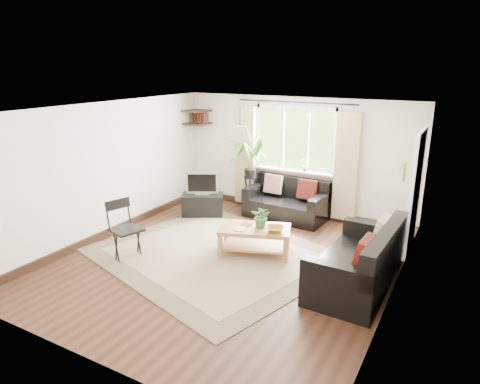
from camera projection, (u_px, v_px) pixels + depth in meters
The scene contains 24 objects.
floor at pixel (228, 261), 6.82m from camera, with size 5.50×5.50×0.00m, color black.
ceiling at pixel (226, 109), 6.13m from camera, with size 5.50×5.50×0.00m, color white.
wall_back at pixel (295, 156), 8.78m from camera, with size 5.00×0.02×2.40m, color white.
wall_front at pixel (84, 259), 4.18m from camera, with size 5.00×0.02×2.40m, color white.
wall_left at pixel (107, 170), 7.64m from camera, with size 0.02×5.50×2.40m, color white.
wall_right at pixel (400, 217), 5.31m from camera, with size 0.02×5.50×2.40m, color white.
rug at pixel (214, 254), 7.05m from camera, with size 3.62×3.10×0.02m, color beige.
window at pixel (295, 140), 8.64m from camera, with size 2.50×0.16×2.16m, color white, non-canonical shape.
door at pixel (415, 196), 6.81m from camera, with size 0.06×0.96×2.06m, color silver.
corner_shelf at pixel (197, 117), 9.42m from camera, with size 0.50×0.50×0.34m, color black, non-canonical shape.
pendant_lamp at pixel (240, 130), 6.57m from camera, with size 0.36×0.36×0.54m, color beige, non-canonical shape.
wall_sconce at pixel (403, 169), 5.44m from camera, with size 0.12×0.12×0.28m, color beige, non-canonical shape.
sofa_back at pixel (286, 200), 8.62m from camera, with size 1.62×0.81×0.76m, color black, non-canonical shape.
sofa_right at pixel (357, 258), 5.95m from camera, with size 0.93×1.85×0.87m, color black, non-canonical shape.
coffee_table at pixel (255, 241), 7.02m from camera, with size 1.14×0.62×0.47m, color brown, non-canonical shape.
table_plant at pixel (262, 216), 6.93m from camera, with size 0.32×0.28×0.36m, color #326528.
bowl at pixel (275, 229), 6.79m from camera, with size 0.30×0.30×0.07m, color olive.
book_a at pixel (236, 228), 6.90m from camera, with size 0.15×0.21×0.02m, color silver.
book_b at pixel (242, 223), 7.10m from camera, with size 0.15×0.21×0.02m, color brown.
tv_stand at pixel (203, 205), 8.86m from camera, with size 0.83×0.47×0.45m, color black.
tv at pixel (202, 183), 8.72m from camera, with size 0.64×0.21×0.49m, color #A5A5AA, non-canonical shape.
palm_stand at pixel (250, 174), 8.98m from camera, with size 0.62×0.62×1.60m, color black, non-canonical shape.
folding_chair at pixel (127, 231), 6.81m from camera, with size 0.49×0.49×0.94m, color black, non-canonical shape.
sill_plant at pixel (305, 165), 8.60m from camera, with size 0.14×0.10×0.27m, color #2D6023.
Camera 1 is at (3.19, -5.34, 3.03)m, focal length 32.00 mm.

